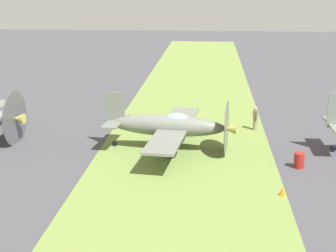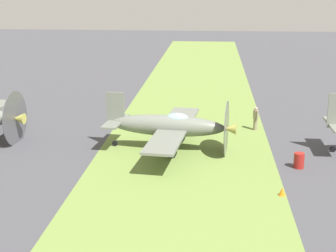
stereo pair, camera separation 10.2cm
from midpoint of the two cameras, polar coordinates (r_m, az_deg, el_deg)
The scene contains 5 objects.
grass_verge at distance 33.58m, azimuth 2.09°, elevation -2.25°, with size 120.00×11.00×0.01m, color olive.
airplane_wingman at distance 32.46m, azimuth 0.28°, elevation 0.03°, with size 10.65×8.44×3.78m.
ground_crew_chief at distance 37.46m, azimuth 9.84°, elevation 0.90°, with size 0.60×0.38×1.73m.
fuel_drum at distance 30.56m, azimuth 14.51°, elevation -3.75°, with size 0.60×0.60×0.90m, color maroon.
runway_marker_cone at distance 26.62m, azimuth 12.74°, elevation -7.15°, with size 0.36×0.36×0.44m, color orange.
Camera 2 is at (31.86, -9.86, 10.49)m, focal length 54.57 mm.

